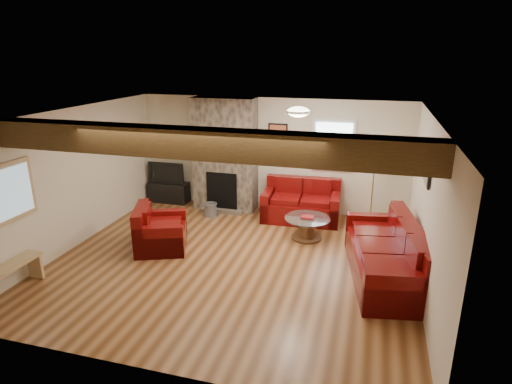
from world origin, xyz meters
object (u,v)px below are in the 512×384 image
tv_cabinet (169,192)px  floor_lamp (375,165)px  loveseat (301,201)px  coffee_table (307,228)px  sofa_three (385,251)px  armchair_red (161,227)px  television (168,172)px

tv_cabinet → floor_lamp: bearing=-1.5°
loveseat → coffee_table: loveseat is taller
floor_lamp → sofa_three: bearing=-83.5°
loveseat → floor_lamp: floor_lamp is taller
sofa_three → armchair_red: (-3.91, 0.03, -0.05)m
loveseat → television: (-3.24, 0.30, 0.30)m
loveseat → coffee_table: 1.00m
sofa_three → coffee_table: bearing=-139.2°
armchair_red → floor_lamp: bearing=-79.9°
coffee_table → loveseat: bearing=106.8°
sofa_three → coffee_table: size_ratio=2.69×
sofa_three → television: bearing=-125.9°
television → coffee_table: bearing=-19.3°
television → tv_cabinet: bearing=0.0°
tv_cabinet → sofa_three: bearing=-25.8°
floor_lamp → coffee_table: bearing=-136.2°
loveseat → television: bearing=171.7°
television → armchair_red: bearing=-66.5°
tv_cabinet → television: size_ratio=1.08×
armchair_red → tv_cabinet: bearing=2.2°
sofa_three → television: (-4.93, 2.38, 0.28)m
loveseat → floor_lamp: size_ratio=1.07×
loveseat → tv_cabinet: (-3.24, 0.30, -0.19)m
tv_cabinet → floor_lamp: (4.67, -0.13, 1.04)m
sofa_three → loveseat: size_ratio=1.46×
armchair_red → coffee_table: armchair_red is taller
coffee_table → tv_cabinet: 3.73m
sofa_three → tv_cabinet: 5.48m
armchair_red → floor_lamp: size_ratio=0.66×
armchair_red → television: (-1.02, 2.35, 0.33)m
armchair_red → floor_lamp: (3.65, 2.23, 0.87)m
tv_cabinet → television: (0.00, 0.00, 0.49)m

